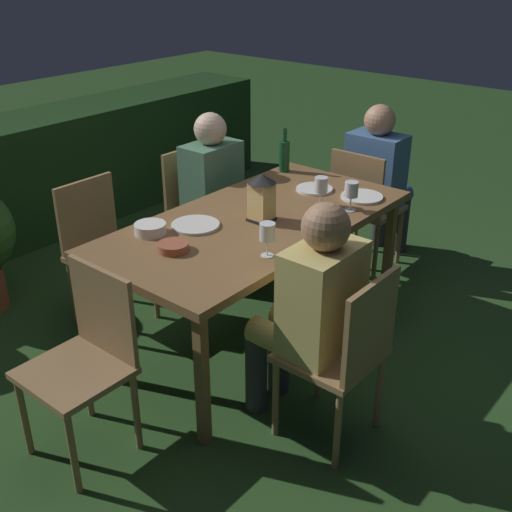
# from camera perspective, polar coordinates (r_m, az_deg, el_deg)

# --- Properties ---
(ground_plane) EXTENTS (16.00, 16.00, 0.00)m
(ground_plane) POSITION_cam_1_polar(r_m,az_deg,el_deg) (3.81, 0.00, -7.16)
(ground_plane) COLOR #26471E
(dining_table) EXTENTS (1.83, 0.91, 0.76)m
(dining_table) POSITION_cam_1_polar(r_m,az_deg,el_deg) (3.47, 0.00, 2.54)
(dining_table) COLOR brown
(dining_table) RESTS_ON ground
(chair_side_left_a) EXTENTS (0.42, 0.40, 0.87)m
(chair_side_left_a) POSITION_cam_1_polar(r_m,az_deg,el_deg) (2.85, 7.98, -8.43)
(chair_side_left_a) COLOR #937047
(chair_side_left_a) RESTS_ON ground
(person_in_mustard) EXTENTS (0.38, 0.47, 1.15)m
(person_in_mustard) POSITION_cam_1_polar(r_m,az_deg,el_deg) (2.86, 4.85, -4.55)
(person_in_mustard) COLOR tan
(person_in_mustard) RESTS_ON ground
(chair_head_far) EXTENTS (0.40, 0.42, 0.87)m
(chair_head_far) POSITION_cam_1_polar(r_m,az_deg,el_deg) (4.44, 9.63, 4.62)
(chair_head_far) COLOR #937047
(chair_head_far) RESTS_ON ground
(person_in_blue) EXTENTS (0.48, 0.38, 1.15)m
(person_in_blue) POSITION_cam_1_polar(r_m,az_deg,el_deg) (4.55, 11.04, 7.08)
(person_in_blue) COLOR #426699
(person_in_blue) RESTS_ON ground
(chair_side_right_a) EXTENTS (0.42, 0.40, 0.87)m
(chair_side_right_a) POSITION_cam_1_polar(r_m,az_deg,el_deg) (3.87, -13.68, 0.89)
(chair_side_right_a) COLOR #937047
(chair_side_right_a) RESTS_ON ground
(chair_head_near) EXTENTS (0.40, 0.42, 0.87)m
(chair_head_near) POSITION_cam_1_polar(r_m,az_deg,el_deg) (2.89, -15.02, -8.66)
(chair_head_near) COLOR #937047
(chair_head_near) RESTS_ON ground
(chair_side_right_b) EXTENTS (0.42, 0.40, 0.87)m
(chair_side_right_b) POSITION_cam_1_polar(r_m,az_deg,el_deg) (4.36, -5.17, 4.48)
(chair_side_right_b) COLOR #937047
(chair_side_right_b) RESTS_ON ground
(person_in_green) EXTENTS (0.38, 0.47, 1.15)m
(person_in_green) POSITION_cam_1_polar(r_m,az_deg,el_deg) (4.18, -3.32, 5.79)
(person_in_green) COLOR #4C7A5B
(person_in_green) RESTS_ON ground
(lantern_centerpiece) EXTENTS (0.15, 0.15, 0.27)m
(lantern_centerpiece) POSITION_cam_1_polar(r_m,az_deg,el_deg) (3.37, 0.53, 5.54)
(lantern_centerpiece) COLOR black
(lantern_centerpiece) RESTS_ON dining_table
(green_bottle_on_table) EXTENTS (0.07, 0.07, 0.29)m
(green_bottle_on_table) POSITION_cam_1_polar(r_m,az_deg,el_deg) (4.17, 2.58, 9.05)
(green_bottle_on_table) COLOR #144723
(green_bottle_on_table) RESTS_ON dining_table
(wine_glass_a) EXTENTS (0.08, 0.08, 0.17)m
(wine_glass_a) POSITION_cam_1_polar(r_m,az_deg,el_deg) (3.55, 8.58, 5.82)
(wine_glass_a) COLOR silver
(wine_glass_a) RESTS_ON dining_table
(wine_glass_b) EXTENTS (0.08, 0.08, 0.17)m
(wine_glass_b) POSITION_cam_1_polar(r_m,az_deg,el_deg) (2.98, 1.03, 2.04)
(wine_glass_b) COLOR silver
(wine_glass_b) RESTS_ON dining_table
(wine_glass_c) EXTENTS (0.08, 0.08, 0.17)m
(wine_glass_c) POSITION_cam_1_polar(r_m,az_deg,el_deg) (3.61, 5.88, 6.28)
(wine_glass_c) COLOR silver
(wine_glass_c) RESTS_ON dining_table
(plate_a) EXTENTS (0.22, 0.22, 0.01)m
(plate_a) POSITION_cam_1_polar(r_m,az_deg,el_deg) (3.88, 5.28, 6.03)
(plate_a) COLOR white
(plate_a) RESTS_ON dining_table
(plate_b) EXTENTS (0.26, 0.26, 0.01)m
(plate_b) POSITION_cam_1_polar(r_m,az_deg,el_deg) (3.36, -5.47, 2.79)
(plate_b) COLOR silver
(plate_b) RESTS_ON dining_table
(plate_c) EXTENTS (0.25, 0.25, 0.01)m
(plate_c) POSITION_cam_1_polar(r_m,az_deg,el_deg) (3.79, 9.51, 5.28)
(plate_c) COLOR white
(plate_c) RESTS_ON dining_table
(bowl_olives) EXTENTS (0.15, 0.15, 0.04)m
(bowl_olives) POSITION_cam_1_polar(r_m,az_deg,el_deg) (3.10, -7.46, 0.84)
(bowl_olives) COLOR #9E5138
(bowl_olives) RESTS_ON dining_table
(bowl_bread) EXTENTS (0.16, 0.16, 0.06)m
(bowl_bread) POSITION_cam_1_polar(r_m,az_deg,el_deg) (3.30, -9.50, 2.48)
(bowl_bread) COLOR silver
(bowl_bread) RESTS_ON dining_table
(hedge_backdrop) EXTENTS (4.76, 0.62, 0.91)m
(hedge_backdrop) POSITION_cam_1_polar(r_m,az_deg,el_deg) (5.27, -20.23, 6.51)
(hedge_backdrop) COLOR #193816
(hedge_backdrop) RESTS_ON ground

